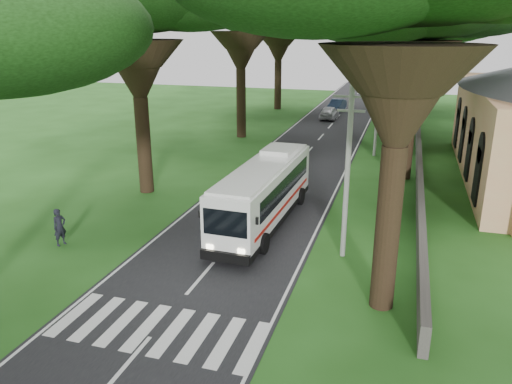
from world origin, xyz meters
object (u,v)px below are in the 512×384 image
distant_car_b (337,105)px  distant_car_c (374,93)px  distant_car_a (329,112)px  pedestrian (60,227)px  pole_near (347,170)px  pole_far (389,81)px  coach_bus (264,192)px  pole_mid (378,105)px

distant_car_b → distant_car_c: size_ratio=1.00×
distant_car_a → pedestrian: (-7.11, -39.06, 0.15)m
pole_near → pole_far: 40.00m
coach_bus → distant_car_c: coach_bus is taller
pole_near → pole_mid: (0.00, 20.00, 0.00)m
pole_far → pedestrian: pole_far is taller
coach_bus → pedestrian: size_ratio=6.05×
pole_far → distant_car_a: pole_far is taller
pole_mid → distant_car_a: pole_mid is taller
pole_far → distant_car_b: bearing=158.9°
pole_mid → distant_car_b: size_ratio=1.83×
pole_mid → distant_car_b: 23.55m
pole_near → pole_mid: same height
distant_car_a → pedestrian: bearing=81.9°
pole_mid → pedestrian: (-13.41, -22.79, -3.25)m
distant_car_a → distant_car_b: size_ratio=1.01×
pole_far → distant_car_b: size_ratio=1.83×
pole_far → coach_bus: 37.41m
distant_car_a → pedestrian: size_ratio=2.36×
pole_far → distant_car_b: (-6.30, 2.43, -3.43)m
distant_car_b → pole_near: bearing=-75.3°
distant_car_a → distant_car_b: bearing=-87.8°
distant_car_b → pedestrian: (-7.11, -45.22, 0.18)m
distant_car_c → coach_bus: bearing=87.5°
pole_far → distant_car_b: pole_far is taller
distant_car_c → pedestrian: size_ratio=2.34×
distant_car_c → pedestrian: (-10.68, -59.51, 0.27)m
coach_bus → distant_car_a: size_ratio=2.56×
distant_car_c → pole_near: bearing=92.3°
distant_car_b → pole_far: bearing=-14.9°
coach_bus → distant_car_b: bearing=94.1°
pedestrian → pole_mid: bearing=-12.3°
pole_mid → distant_car_a: 17.78m
coach_bus → distant_car_a: bearing=94.6°
pole_mid → distant_car_c: bearing=94.3°
distant_car_a → distant_car_c: distant_car_a is taller
coach_bus → distant_car_a: coach_bus is taller
distant_car_a → distant_car_b: 6.16m
pole_far → pole_mid: bearing=-90.0°
distant_car_a → pedestrian: 39.70m
distant_car_b → distant_car_a: bearing=-83.8°
pole_near → pole_mid: 20.00m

